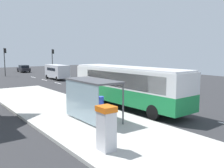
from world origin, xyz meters
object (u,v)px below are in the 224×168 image
recycling_bin_orange (95,101)px  traffic_light_far_side (5,58)px  ticket_machine (106,128)px  bus (127,84)px  traffic_light_near_side (53,57)px  white_van (57,71)px  recycling_bin_green (90,100)px  bus_shelter (89,90)px  sedan_near (24,68)px  recycling_bin_blue (100,103)px  recycling_bin_red (86,99)px

recycling_bin_orange → traffic_light_far_side: size_ratio=0.19×
recycling_bin_orange → ticket_machine: bearing=-119.4°
bus → traffic_light_near_side: size_ratio=2.27×
recycling_bin_orange → white_van: bearing=73.1°
recycling_bin_green → traffic_light_far_side: size_ratio=0.19×
traffic_light_far_side → bus_shelter: bearing=-95.6°
sedan_near → ticket_machine: ticket_machine is taller
recycling_bin_blue → recycling_bin_orange: 0.70m
bus → white_van: bearing=79.8°
recycling_bin_red → ticket_machine: bearing=-115.3°
bus → recycling_bin_blue: size_ratio=11.67×
traffic_light_near_side → ticket_machine: bearing=-110.2°
traffic_light_near_side → bus_shelter: traffic_light_near_side is taller
sedan_near → recycling_bin_red: bearing=-100.0°
ticket_machine → bus: bearing=44.2°
traffic_light_far_side → white_van: bearing=-62.1°
bus → white_van: 22.20m
recycling_bin_green → traffic_light_near_side: bearing=71.8°
ticket_machine → bus_shelter: (1.84, 4.45, 0.93)m
white_van → sedan_near: white_van is taller
ticket_machine → recycling_bin_green: size_ratio=2.04×
recycling_bin_orange → recycling_bin_green: 0.70m
traffic_light_near_side → bus: bearing=-103.1°
sedan_near → recycling_bin_blue: bearing=-99.4°
bus → sedan_near: (4.01, 39.16, -1.05)m
recycling_bin_green → traffic_light_far_side: 30.49m
white_van → recycling_bin_blue: 22.66m
recycling_bin_blue → traffic_light_near_side: traffic_light_near_side is taller
white_van → traffic_light_near_side: traffic_light_near_side is taller
bus → ticket_machine: (-6.54, -6.35, -0.67)m
recycling_bin_green → bus_shelter: (-2.21, -3.42, 1.44)m
sedan_near → recycling_bin_green: (-6.50, -37.64, -0.14)m
traffic_light_near_side → bus_shelter: size_ratio=1.22×
recycling_bin_blue → recycling_bin_green: (0.00, 1.40, 0.00)m
ticket_machine → recycling_bin_green: (4.05, 7.87, -0.52)m
recycling_bin_blue → ticket_machine: bearing=-122.0°
sedan_near → recycling_bin_blue: (-6.50, -39.04, -0.14)m
ticket_machine → recycling_bin_red: 9.49m
recycling_bin_blue → bus_shelter: 3.32m
bus → white_van: size_ratio=2.13×
recycling_bin_orange → sedan_near: bearing=80.4°
bus → sedan_near: bearing=84.2°
white_van → traffic_light_far_side: bearing=117.9°
recycling_bin_blue → traffic_light_near_side: size_ratio=0.19×
recycling_bin_orange → traffic_light_near_side: bearing=72.2°
ticket_machine → recycling_bin_orange: ticket_machine is taller
sedan_near → traffic_light_near_side: traffic_light_near_side is taller
bus → recycling_bin_green: bearing=148.6°
recycling_bin_orange → traffic_light_near_side: 31.87m
traffic_light_near_side → recycling_bin_green: bearing=-108.2°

